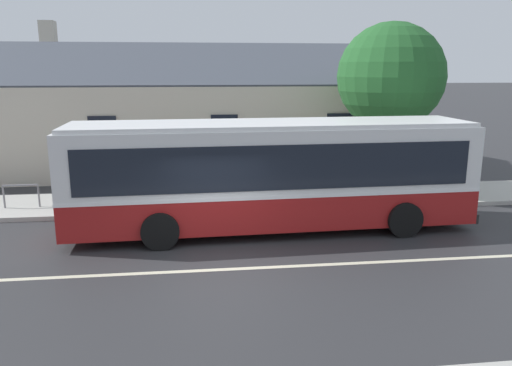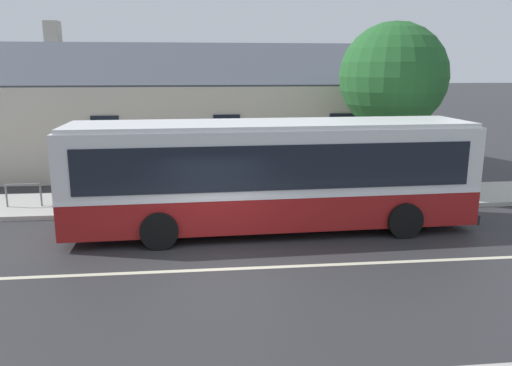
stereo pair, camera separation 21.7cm
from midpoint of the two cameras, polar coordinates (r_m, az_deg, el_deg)
ground_plane at (r=11.96m, az=-4.55°, el=-9.86°), size 300.00×300.00×0.00m
sidewalk_far at (r=17.62m, az=-5.43°, el=-2.09°), size 60.00×3.00×0.15m
lane_divider_stripe at (r=11.96m, az=-4.55°, el=-9.84°), size 60.00×0.16×0.01m
community_building at (r=25.43m, az=-10.05°, el=7.00°), size 21.42×9.71×6.89m
transit_bus at (r=14.38m, az=1.41°, el=1.19°), size 11.68×3.01×3.16m
bench_by_building at (r=17.39m, az=-17.33°, el=-1.18°), size 1.54×0.51×0.94m
bench_down_street at (r=17.25m, az=-3.89°, el=-0.72°), size 1.55×0.51×0.94m
street_tree_primary at (r=19.39m, az=14.78°, el=11.27°), size 3.93×3.93×6.31m
bike_rack at (r=18.15m, az=-25.59°, el=-0.90°), size 1.16×0.06×0.78m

